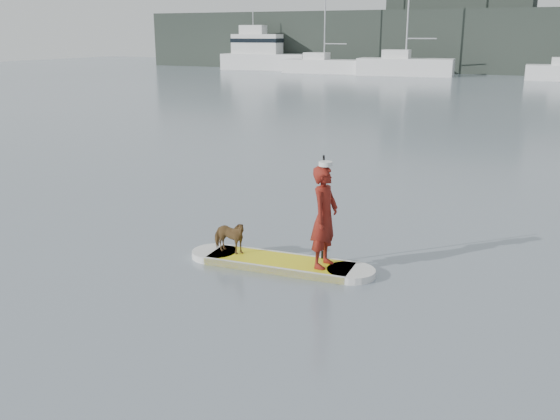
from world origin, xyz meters
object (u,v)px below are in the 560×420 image
at_px(paddleboard, 280,263).
at_px(paddler, 324,217).
at_px(sailboat_b, 323,64).
at_px(sailboat_c, 405,65).
at_px(dog, 229,237).
at_px(motor_yacht_b, 262,53).

relative_size(paddleboard, paddler, 1.95).
xyz_separation_m(sailboat_b, sailboat_c, (8.07, 0.05, 0.09)).
height_order(dog, motor_yacht_b, motor_yacht_b).
relative_size(paddleboard, sailboat_b, 0.28).
height_order(sailboat_c, motor_yacht_b, sailboat_c).
bearing_deg(paddleboard, motor_yacht_b, 113.35).
height_order(paddler, motor_yacht_b, motor_yacht_b).
distance_m(paddleboard, sailboat_c, 50.00).
distance_m(dog, sailboat_c, 49.87).
distance_m(paddler, dog, 1.82).
height_order(paddleboard, motor_yacht_b, motor_yacht_b).
height_order(dog, sailboat_b, sailboat_b).
distance_m(paddleboard, motor_yacht_b, 58.33).
relative_size(sailboat_b, motor_yacht_b, 1.25).
height_order(paddler, sailboat_b, sailboat_b).
relative_size(sailboat_b, sailboat_c, 0.96).
bearing_deg(dog, sailboat_c, 15.20).
height_order(paddler, sailboat_c, sailboat_c).
bearing_deg(sailboat_b, dog, -71.36).
bearing_deg(motor_yacht_b, dog, -70.13).
xyz_separation_m(paddleboard, dog, (-0.95, -0.10, 0.36)).
bearing_deg(paddler, paddleboard, 95.89).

